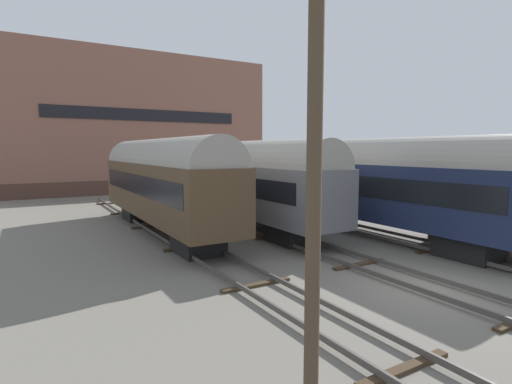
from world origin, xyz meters
TOP-DOWN VIEW (x-y plane):
  - ground_plane at (0.00, 0.00)m, footprint 200.00×200.00m
  - track_left at (-4.75, 0.00)m, footprint 2.60×60.00m
  - track_middle at (0.00, 0.00)m, footprint 2.60×60.00m
  - track_right at (4.75, 0.00)m, footprint 2.60×60.00m
  - train_car_brown at (-4.75, 13.12)m, footprint 2.84×15.41m
  - train_car_grey at (0.00, 13.37)m, footprint 2.93×17.56m
  - train_car_navy at (4.75, 6.69)m, footprint 2.88×16.14m
  - utility_pole at (-7.55, -3.42)m, footprint 1.80×0.24m
  - warehouse_building at (0.30, 40.90)m, footprint 28.37×13.83m

SIDE VIEW (x-z plane):
  - ground_plane at x=0.00m, z-range 0.00..0.00m
  - track_left at x=-4.75m, z-range 0.01..0.27m
  - track_middle at x=0.00m, z-range 0.01..0.27m
  - track_right at x=4.75m, z-range 0.01..0.27m
  - train_car_grey at x=0.00m, z-range 0.36..5.44m
  - train_car_navy at x=4.75m, z-range 0.37..5.54m
  - train_car_brown at x=-4.75m, z-range 0.37..5.55m
  - utility_pole at x=-7.55m, z-range 0.16..9.24m
  - warehouse_building at x=0.30m, z-range 0.00..14.86m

